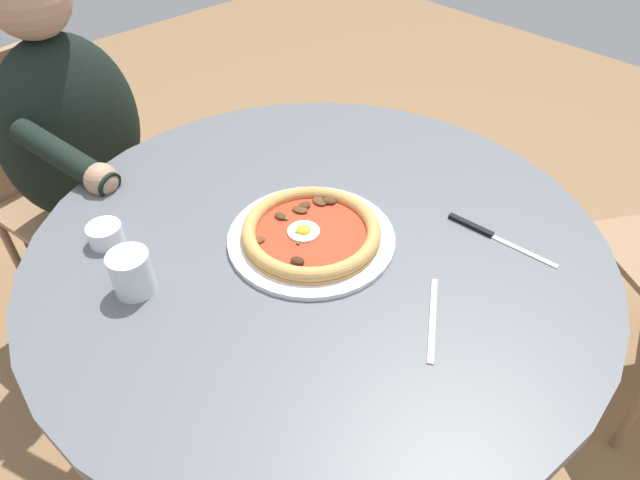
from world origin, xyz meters
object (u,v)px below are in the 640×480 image
Objects in this scene: steak_knife at (485,232)px; diner_person at (94,196)px; water_glass at (132,275)px; ramekin_capers at (105,234)px; pizza_on_plate at (311,233)px; cafe_chair_diner at (62,174)px; dining_table at (319,286)px; fork_utensil at (432,319)px.

diner_person is (0.95, 0.38, -0.24)m from steak_knife.
steak_knife is 0.20× the size of diner_person.
ramekin_capers is (0.14, -0.02, -0.01)m from water_glass.
pizza_on_plate is at bearing -170.20° from diner_person.
steak_knife is (-0.32, -0.55, -0.03)m from water_glass.
cafe_chair_diner is (0.77, -0.15, -0.25)m from water_glass.
steak_knife is 1.05m from diner_person.
diner_person reaches higher than water_glass.
fork_utensil is at bearing 179.65° from dining_table.
pizza_on_plate is 0.92m from cafe_chair_diner.
pizza_on_plate is 2.06× the size of fork_utensil.
dining_table is 0.29m from fork_utensil.
pizza_on_plate is 0.33m from steak_knife.
water_glass is (0.11, 0.30, 0.02)m from pizza_on_plate.
diner_person is 0.14m from cafe_chair_diner.
fork_utensil is at bearing -172.14° from cafe_chair_diner.
pizza_on_plate is 0.28m from fork_utensil.
cafe_chair_diner reaches higher than pizza_on_plate.
ramekin_capers is (0.26, 0.29, 0.14)m from dining_table.
cafe_chair_diner is (0.63, -0.13, -0.24)m from ramekin_capers.
fork_utensil is (-0.27, -0.01, -0.01)m from pizza_on_plate.
diner_person reaches higher than ramekin_capers.
pizza_on_plate is at bearing 46.05° from dining_table.
water_glass is 1.22× the size of ramekin_capers.
water_glass is at bearing 164.86° from diner_person.
pizza_on_plate is 0.28× the size of diner_person.
water_glass is 0.71m from diner_person.
steak_knife is (-0.20, -0.24, 0.13)m from dining_table.
cafe_chair_diner reaches higher than dining_table.
pizza_on_plate is at bearing 49.62° from steak_knife.
water_glass reaches higher than ramekin_capers.
fork_utensil is at bearing -151.75° from ramekin_capers.
diner_person is (0.49, -0.15, -0.26)m from ramekin_capers.
ramekin_capers is 0.06× the size of diner_person.
fork_utensil is at bearing -141.43° from water_glass.
pizza_on_plate is at bearing -110.28° from water_glass.
ramekin_capers is at bearing -8.94° from water_glass.
dining_table is at bearing -133.95° from pizza_on_plate.
dining_table is 0.34m from steak_knife.
water_glass is at bearing 171.06° from ramekin_capers.
diner_person is 1.32× the size of cafe_chair_diner.
diner_person is at bearing -15.14° from water_glass.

